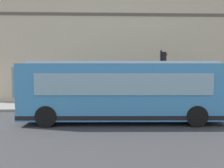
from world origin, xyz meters
The scene contains 10 objects.
ground centered at (0.00, 0.00, 0.00)m, with size 120.00×120.00×0.00m, color #38383A.
sidewalk_curb centered at (4.40, 0.00, 0.07)m, with size 3.60×40.00×0.15m, color gray.
building_corner centered at (10.38, 0.00, 6.23)m, with size 8.42×21.29×12.47m.
city_bus_nearside centered at (-0.21, -0.63, 1.55)m, with size 2.82×10.10×3.07m.
traffic_light_near_corner centered at (3.26, -3.58, 2.76)m, with size 0.32×0.49×3.75m.
fire_hydrant centered at (4.84, -2.90, 0.51)m, with size 0.35×0.35×0.74m.
pedestrian_by_light_pole centered at (3.70, 4.62, 1.13)m, with size 0.32×0.32×1.70m.
pedestrian_near_hydrant centered at (3.20, -5.34, 1.13)m, with size 0.32×0.32×1.70m.
pedestrian_walking_along_curb centered at (5.11, -1.37, 1.08)m, with size 0.32×0.32×1.63m.
newspaper_vending_box centered at (5.35, -6.15, 0.60)m, with size 0.44×0.42×0.90m.
Camera 1 is at (-12.01, 0.30, 2.75)m, focal length 37.28 mm.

